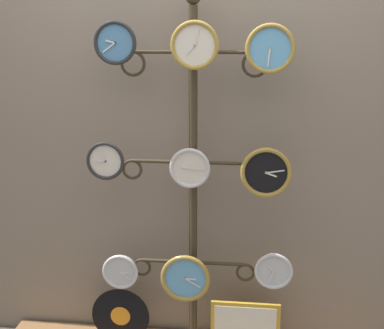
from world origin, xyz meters
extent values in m
cube|color=gray|center=(0.00, 0.57, 1.40)|extent=(4.40, 0.04, 2.80)
cylinder|color=#382D1E|center=(0.00, 0.41, 0.99)|extent=(0.05, 0.05, 1.94)
cylinder|color=#382D1E|center=(-0.16, 0.41, 1.73)|extent=(0.32, 0.02, 0.02)
torus|color=#382D1E|center=(-0.32, 0.41, 1.67)|extent=(0.14, 0.02, 0.14)
cylinder|color=#382D1E|center=(0.16, 0.41, 1.73)|extent=(0.32, 0.02, 0.02)
torus|color=#382D1E|center=(0.32, 0.41, 1.67)|extent=(0.14, 0.02, 0.14)
cylinder|color=#382D1E|center=(-0.17, 0.41, 1.14)|extent=(0.34, 0.02, 0.02)
torus|color=#382D1E|center=(-0.34, 0.41, 1.10)|extent=(0.11, 0.02, 0.11)
cylinder|color=#382D1E|center=(0.17, 0.41, 1.14)|extent=(0.34, 0.02, 0.02)
torus|color=#382D1E|center=(0.34, 0.41, 1.10)|extent=(0.11, 0.02, 0.11)
cylinder|color=#382D1E|center=(-0.15, 0.41, 0.56)|extent=(0.30, 0.02, 0.02)
torus|color=#382D1E|center=(-0.30, 0.41, 0.52)|extent=(0.11, 0.02, 0.11)
cylinder|color=#382D1E|center=(0.15, 0.41, 0.56)|extent=(0.30, 0.02, 0.02)
torus|color=#382D1E|center=(0.30, 0.41, 0.52)|extent=(0.11, 0.02, 0.11)
cylinder|color=#4C84B2|center=(-0.38, 0.32, 1.77)|extent=(0.20, 0.02, 0.20)
torus|color=#262628|center=(-0.38, 0.31, 1.77)|extent=(0.22, 0.02, 0.22)
cylinder|color=#262628|center=(-0.38, 0.31, 1.77)|extent=(0.01, 0.01, 0.01)
cube|color=silver|center=(-0.41, 0.31, 1.78)|extent=(0.05, 0.00, 0.02)
cube|color=silver|center=(-0.41, 0.31, 1.75)|extent=(0.07, 0.00, 0.05)
cylinder|color=silver|center=(0.02, 0.31, 1.76)|extent=(0.22, 0.02, 0.22)
torus|color=#A58438|center=(0.02, 0.29, 1.76)|extent=(0.24, 0.02, 0.24)
cylinder|color=#A58438|center=(0.02, 0.29, 1.76)|extent=(0.01, 0.01, 0.01)
cube|color=silver|center=(0.00, 0.29, 1.74)|extent=(0.04, 0.00, 0.05)
cube|color=silver|center=(0.03, 0.29, 1.80)|extent=(0.03, 0.00, 0.08)
cylinder|color=#60A8DB|center=(0.39, 0.34, 1.75)|extent=(0.22, 0.02, 0.22)
torus|color=#A58438|center=(0.39, 0.32, 1.75)|extent=(0.25, 0.02, 0.25)
cylinder|color=#A58438|center=(0.39, 0.32, 1.75)|extent=(0.01, 0.01, 0.01)
cube|color=silver|center=(0.38, 0.32, 1.72)|extent=(0.02, 0.00, 0.05)
cube|color=silver|center=(0.38, 0.32, 1.70)|extent=(0.02, 0.00, 0.09)
cylinder|color=silver|center=(-0.46, 0.33, 1.16)|extent=(0.19, 0.02, 0.19)
torus|color=#262628|center=(-0.46, 0.32, 1.16)|extent=(0.21, 0.02, 0.21)
cylinder|color=#262628|center=(-0.46, 0.32, 1.16)|extent=(0.01, 0.01, 0.01)
cube|color=silver|center=(-0.48, 0.32, 1.16)|extent=(0.05, 0.00, 0.01)
cube|color=silver|center=(-0.47, 0.32, 1.20)|extent=(0.03, 0.00, 0.07)
cylinder|color=silver|center=(-0.01, 0.34, 1.13)|extent=(0.20, 0.02, 0.20)
torus|color=silver|center=(-0.01, 0.33, 1.13)|extent=(0.22, 0.02, 0.22)
cylinder|color=silver|center=(-0.01, 0.33, 1.13)|extent=(0.01, 0.01, 0.01)
cube|color=silver|center=(-0.03, 0.33, 1.14)|extent=(0.05, 0.00, 0.02)
cube|color=silver|center=(0.03, 0.33, 1.13)|extent=(0.08, 0.00, 0.01)
cylinder|color=black|center=(0.39, 0.30, 1.13)|extent=(0.24, 0.02, 0.24)
torus|color=#A58438|center=(0.39, 0.29, 1.13)|extent=(0.26, 0.02, 0.26)
cylinder|color=#A58438|center=(0.39, 0.29, 1.13)|extent=(0.01, 0.01, 0.01)
cube|color=silver|center=(0.42, 0.29, 1.12)|extent=(0.06, 0.00, 0.03)
cube|color=silver|center=(0.43, 0.29, 1.14)|extent=(0.09, 0.00, 0.02)
cylinder|color=silver|center=(-0.40, 0.34, 0.52)|extent=(0.19, 0.02, 0.19)
torus|color=silver|center=(-0.40, 0.32, 0.52)|extent=(0.20, 0.02, 0.20)
cylinder|color=silver|center=(-0.40, 0.32, 0.52)|extent=(0.01, 0.01, 0.01)
cube|color=silver|center=(-0.38, 0.32, 0.52)|extent=(0.05, 0.00, 0.01)
cube|color=silver|center=(-0.37, 0.32, 0.50)|extent=(0.06, 0.00, 0.05)
cylinder|color=#60A8DB|center=(-0.03, 0.31, 0.52)|extent=(0.25, 0.02, 0.25)
torus|color=#A58438|center=(-0.03, 0.30, 0.52)|extent=(0.27, 0.02, 0.27)
cylinder|color=#A58438|center=(-0.03, 0.30, 0.52)|extent=(0.01, 0.01, 0.01)
cube|color=silver|center=(0.00, 0.30, 0.52)|extent=(0.06, 0.00, 0.01)
cube|color=silver|center=(0.01, 0.29, 0.49)|extent=(0.09, 0.00, 0.05)
cylinder|color=silver|center=(0.45, 0.31, 0.58)|extent=(0.19, 0.02, 0.19)
torus|color=silver|center=(0.45, 0.30, 0.58)|extent=(0.21, 0.02, 0.21)
cylinder|color=silver|center=(0.45, 0.30, 0.58)|extent=(0.01, 0.01, 0.01)
cube|color=silver|center=(0.43, 0.30, 0.60)|extent=(0.04, 0.00, 0.04)
cube|color=silver|center=(0.43, 0.30, 0.55)|extent=(0.03, 0.00, 0.07)
cylinder|color=black|center=(-0.42, 0.36, 0.23)|extent=(0.34, 0.01, 0.34)
cylinder|color=orange|center=(-0.42, 0.35, 0.23)|extent=(0.12, 0.00, 0.12)
cube|color=gold|center=(0.30, 0.36, 0.21)|extent=(0.39, 0.02, 0.29)
cube|color=white|center=(0.30, 0.35, 0.21)|extent=(0.35, 0.00, 0.25)
camera|label=1|loc=(0.32, -2.37, 1.82)|focal=50.00mm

